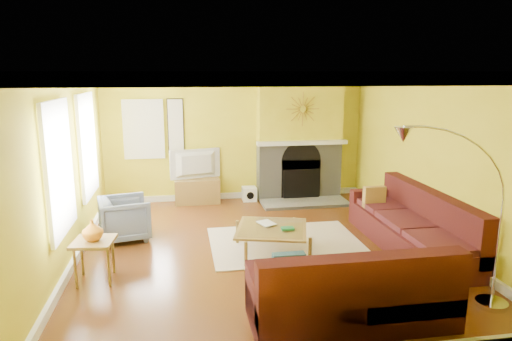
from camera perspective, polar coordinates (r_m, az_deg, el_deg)
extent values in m
cube|color=brown|center=(7.22, 0.53, -9.80)|extent=(5.50, 6.00, 0.02)
cube|color=white|center=(6.69, 0.58, 12.33)|extent=(5.50, 6.00, 0.02)
cube|color=yellow|center=(9.76, -2.58, 4.27)|extent=(5.50, 0.02, 2.70)
cube|color=yellow|center=(4.00, 8.26, -7.56)|extent=(5.50, 0.02, 2.70)
cube|color=yellow|center=(6.91, -22.61, 0.02)|extent=(0.02, 6.00, 2.70)
cube|color=yellow|center=(7.80, 20.95, 1.46)|extent=(0.02, 6.00, 2.70)
cube|color=white|center=(8.12, -20.44, 2.97)|extent=(0.06, 1.22, 1.72)
cube|color=white|center=(6.30, -23.55, 0.23)|extent=(0.06, 1.22, 1.72)
cube|color=white|center=(9.64, -13.87, 5.03)|extent=(0.82, 0.06, 1.22)
cube|color=white|center=(9.62, -10.00, 5.48)|extent=(0.34, 0.04, 1.14)
cube|color=white|center=(9.60, 5.80, 3.49)|extent=(1.92, 0.22, 0.08)
cube|color=gray|center=(9.57, 6.13, -4.03)|extent=(1.80, 0.70, 0.06)
cube|color=beige|center=(7.43, 3.74, -9.01)|extent=(2.40, 1.80, 0.02)
cube|color=olive|center=(9.64, -7.34, -2.55)|extent=(0.93, 0.42, 0.51)
imported|color=black|center=(9.52, -7.43, 0.74)|extent=(1.08, 0.39, 0.62)
cube|color=white|center=(9.77, -0.85, -2.93)|extent=(0.29, 0.29, 0.29)
imported|color=slate|center=(7.79, -16.08, -5.78)|extent=(0.92, 0.91, 0.71)
imported|color=orange|center=(6.29, -19.76, -7.03)|extent=(0.35, 0.35, 0.28)
imported|color=white|center=(6.99, 0.57, -6.78)|extent=(0.30, 0.34, 0.03)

